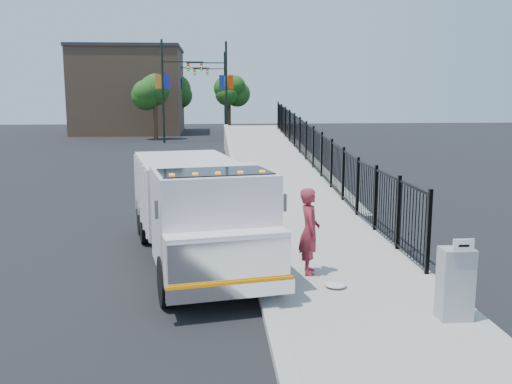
{
  "coord_description": "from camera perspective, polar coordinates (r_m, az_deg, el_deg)",
  "views": [
    {
      "loc": [
        -1.0,
        -13.44,
        3.97
      ],
      "look_at": [
        0.18,
        2.0,
        1.25
      ],
      "focal_mm": 40.0,
      "sensor_mm": 36.0,
      "label": 1
    }
  ],
  "objects": [
    {
      "name": "truck",
      "position": [
        13.22,
        -5.9,
        -1.29
      ],
      "size": [
        3.67,
        7.59,
        2.49
      ],
      "rotation": [
        0.0,
        0.0,
        0.19
      ],
      "color": "black",
      "rests_on": "ground"
    },
    {
      "name": "worker",
      "position": [
        12.21,
        5.36,
        -3.91
      ],
      "size": [
        0.49,
        0.7,
        1.86
      ],
      "primitive_type": "imported",
      "rotation": [
        0.0,
        0.0,
        1.51
      ],
      "color": "maroon",
      "rests_on": "sidewalk"
    },
    {
      "name": "tree_2",
      "position": [
        60.72,
        -8.01,
        9.85
      ],
      "size": [
        3.14,
        3.14,
        5.57
      ],
      "color": "#382314",
      "rests_on": "ground"
    },
    {
      "name": "light_pole_0",
      "position": [
        45.81,
        -8.92,
        10.32
      ],
      "size": [
        3.77,
        0.22,
        8.0
      ],
      "color": "black",
      "rests_on": "ground"
    },
    {
      "name": "light_pole_3",
      "position": [
        58.97,
        -3.43,
        10.31
      ],
      "size": [
        3.78,
        0.22,
        8.0
      ],
      "color": "black",
      "rests_on": "ground"
    },
    {
      "name": "curb",
      "position": [
        12.12,
        0.6,
        -8.76
      ],
      "size": [
        0.3,
        12.0,
        0.16
      ],
      "primitive_type": "cube",
      "color": "#ADAAA3",
      "rests_on": "ground"
    },
    {
      "name": "ramp",
      "position": [
        29.87,
        1.66,
        2.31
      ],
      "size": [
        3.95,
        24.06,
        3.19
      ],
      "primitive_type": "cube",
      "rotation": [
        0.06,
        0.0,
        0.0
      ],
      "color": "#9E998E",
      "rests_on": "ground"
    },
    {
      "name": "sidewalk",
      "position": [
        12.44,
        9.57,
        -8.51
      ],
      "size": [
        3.55,
        12.0,
        0.12
      ],
      "primitive_type": "cube",
      "color": "#9E998E",
      "rests_on": "ground"
    },
    {
      "name": "utility_cabinet",
      "position": [
        10.41,
        19.3,
        -8.66
      ],
      "size": [
        0.55,
        0.4,
        1.25
      ],
      "primitive_type": "cube",
      "color": "gray",
      "rests_on": "sidewalk"
    },
    {
      "name": "iron_fence",
      "position": [
        26.02,
        5.73,
        3.13
      ],
      "size": [
        0.1,
        28.0,
        1.8
      ],
      "primitive_type": "cube",
      "color": "black",
      "rests_on": "ground"
    },
    {
      "name": "light_pole_2",
      "position": [
        56.93,
        -7.66,
        10.25
      ],
      "size": [
        3.77,
        0.22,
        8.0
      ],
      "color": "black",
      "rests_on": "ground"
    },
    {
      "name": "debris",
      "position": [
        11.65,
        7.96,
        -9.15
      ],
      "size": [
        0.44,
        0.44,
        0.11
      ],
      "primitive_type": "ellipsoid",
      "color": "silver",
      "rests_on": "sidewalk"
    },
    {
      "name": "ground",
      "position": [
        14.05,
        -0.11,
        -6.46
      ],
      "size": [
        120.0,
        120.0,
        0.0
      ],
      "primitive_type": "plane",
      "color": "black",
      "rests_on": "ground"
    },
    {
      "name": "tree_1",
      "position": [
        53.12,
        -2.73,
        9.87
      ],
      "size": [
        2.19,
        2.19,
        5.1
      ],
      "color": "#382314",
      "rests_on": "ground"
    },
    {
      "name": "light_pole_1",
      "position": [
        46.99,
        -3.36,
        10.41
      ],
      "size": [
        3.77,
        0.22,
        8.0
      ],
      "color": "black",
      "rests_on": "ground"
    },
    {
      "name": "building",
      "position": [
        57.99,
        -12.5,
        9.74
      ],
      "size": [
        10.0,
        10.0,
        8.0
      ],
      "primitive_type": "cube",
      "color": "#8C664C",
      "rests_on": "ground"
    },
    {
      "name": "tree_0",
      "position": [
        48.9,
        -10.09,
        9.77
      ],
      "size": [
        2.66,
        2.66,
        5.33
      ],
      "color": "#382314",
      "rests_on": "ground"
    },
    {
      "name": "arrow_sign",
      "position": [
        10.01,
        20.04,
        -5.05
      ],
      "size": [
        0.35,
        0.04,
        0.22
      ],
      "primitive_type": "cube",
      "color": "white",
      "rests_on": "utility_cabinet"
    }
  ]
}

